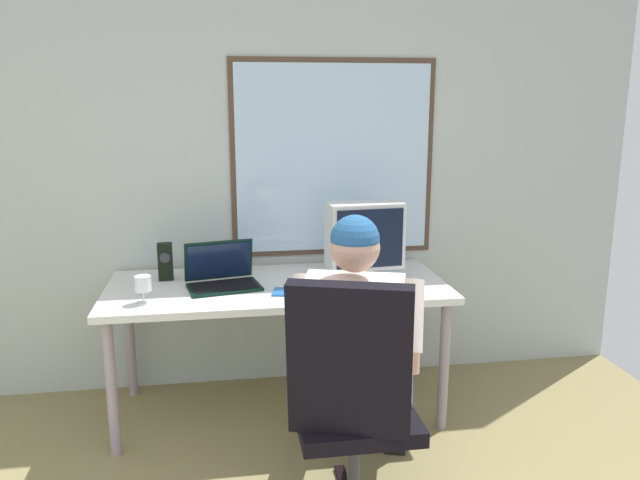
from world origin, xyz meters
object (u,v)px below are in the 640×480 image
object	(u,v)px
desk_speaker	(165,262)
cd_case	(287,292)
office_chair	(352,394)
person_seated	(357,350)
crt_monitor	(365,237)
laptop	(222,274)
desk	(278,296)
wine_glass	(143,285)

from	to	relation	value
desk_speaker	cd_case	xyz separation A→B (m)	(0.61, -0.33, -0.09)
office_chair	person_seated	bearing A→B (deg)	74.00
person_seated	crt_monitor	world-z (taller)	person_seated
cd_case	crt_monitor	bearing A→B (deg)	20.68
desk_speaker	crt_monitor	bearing A→B (deg)	-9.48
person_seated	crt_monitor	size ratio (longest dim) A/B	2.97
crt_monitor	laptop	bearing A→B (deg)	178.75
person_seated	laptop	bearing A→B (deg)	125.74
desk_speaker	cd_case	bearing A→B (deg)	-28.62
laptop	desk_speaker	xyz separation A→B (m)	(-0.29, 0.16, 0.04)
desk	office_chair	size ratio (longest dim) A/B	1.67
person_seated	laptop	xyz separation A→B (m)	(-0.54, 0.75, 0.13)
desk	desk_speaker	distance (m)	0.62
desk_speaker	cd_case	distance (m)	0.70
desk	cd_case	world-z (taller)	cd_case
laptop	crt_monitor	bearing A→B (deg)	-1.25
crt_monitor	wine_glass	bearing A→B (deg)	-169.43
crt_monitor	laptop	xyz separation A→B (m)	(-0.74, 0.02, -0.18)
crt_monitor	laptop	distance (m)	0.76
office_chair	wine_glass	size ratio (longest dim) A/B	7.96
office_chair	person_seated	size ratio (longest dim) A/B	0.85
laptop	cd_case	distance (m)	0.37
desk_speaker	person_seated	bearing A→B (deg)	-47.45
person_seated	desk_speaker	xyz separation A→B (m)	(-0.84, 0.91, 0.17)
desk	person_seated	size ratio (longest dim) A/B	1.41
office_chair	crt_monitor	xyz separation A→B (m)	(0.27, 1.00, 0.37)
wine_glass	cd_case	distance (m)	0.69
desk	person_seated	world-z (taller)	person_seated
laptop	desk	bearing A→B (deg)	-2.56
desk	cd_case	distance (m)	0.18
office_chair	wine_glass	world-z (taller)	office_chair
desk	wine_glass	distance (m)	0.70
person_seated	desk_speaker	size ratio (longest dim) A/B	6.28
desk	crt_monitor	xyz separation A→B (m)	(0.46, -0.00, 0.30)
desk	crt_monitor	world-z (taller)	crt_monitor
office_chair	laptop	size ratio (longest dim) A/B	2.61
laptop	wine_glass	world-z (taller)	laptop
desk	crt_monitor	distance (m)	0.55
office_chair	laptop	bearing A→B (deg)	114.57
laptop	wine_glass	size ratio (longest dim) A/B	3.05
person_seated	wine_glass	size ratio (longest dim) A/B	9.40
cd_case	wine_glass	bearing A→B (deg)	-176.12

